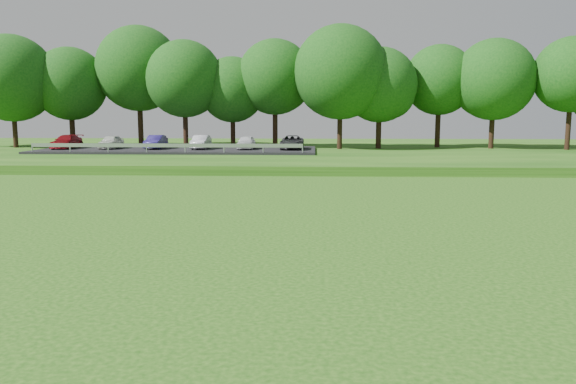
{
  "coord_description": "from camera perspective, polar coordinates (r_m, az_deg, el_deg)",
  "views": [
    {
      "loc": [
        -12.04,
        -15.78,
        3.95
      ],
      "look_at": [
        -12.93,
        2.87,
        1.3
      ],
      "focal_mm": 35.0,
      "sensor_mm": 36.0,
      "label": 1
    }
  ],
  "objects": [
    {
      "name": "walking_path",
      "position": [
        37.96,
        21.2,
        1.59
      ],
      "size": [
        130.0,
        1.6,
        0.04
      ],
      "primitive_type": "cube",
      "color": "gray",
      "rests_on": "ground"
    },
    {
      "name": "treeline",
      "position": [
        55.27,
        15.65,
        12.1
      ],
      "size": [
        104.0,
        7.0,
        15.0
      ],
      "primitive_type": null,
      "color": "#0F4411",
      "rests_on": "berm"
    },
    {
      "name": "berm",
      "position": [
        51.35,
        16.31,
        3.68
      ],
      "size": [
        130.0,
        30.0,
        0.6
      ],
      "primitive_type": "cube",
      "color": "#17470D",
      "rests_on": "ground"
    },
    {
      "name": "parking_lot",
      "position": [
        50.09,
        -10.86,
        4.63
      ],
      "size": [
        24.0,
        9.0,
        1.38
      ],
      "color": "black",
      "rests_on": "berm"
    }
  ]
}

